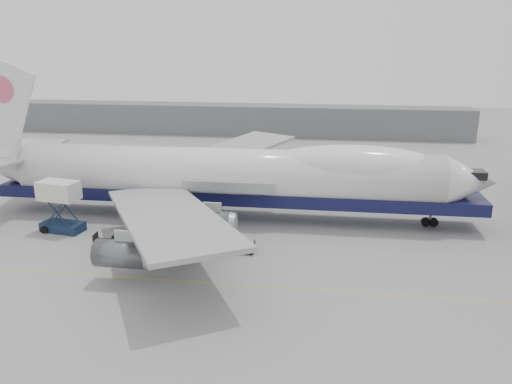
# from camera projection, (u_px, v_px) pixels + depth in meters

# --- Properties ---
(ground) EXTENTS (260.00, 260.00, 0.00)m
(ground) POSITION_uv_depth(u_px,v_px,m) (205.00, 255.00, 52.23)
(ground) COLOR gray
(ground) RESTS_ON ground
(apron_line) EXTENTS (60.00, 0.15, 0.01)m
(apron_line) POSITION_uv_depth(u_px,v_px,m) (190.00, 282.00, 46.55)
(apron_line) COLOR gold
(apron_line) RESTS_ON ground
(hangar) EXTENTS (110.00, 8.00, 7.00)m
(hangar) POSITION_uv_depth(u_px,v_px,m) (232.00, 119.00, 118.84)
(hangar) COLOR slate
(hangar) RESTS_ON ground
(airliner) EXTENTS (67.00, 55.30, 19.98)m
(airliner) POSITION_uv_depth(u_px,v_px,m) (231.00, 174.00, 61.88)
(airliner) COLOR white
(airliner) RESTS_ON ground
(catering_truck) EXTENTS (5.24, 3.99, 6.08)m
(catering_truck) POSITION_uv_depth(u_px,v_px,m) (60.00, 203.00, 57.92)
(catering_truck) COLOR #162643
(catering_truck) RESTS_ON ground
(dolly_0) EXTENTS (2.30, 1.35, 1.30)m
(dolly_0) POSITION_uv_depth(u_px,v_px,m) (105.00, 240.00, 54.76)
(dolly_0) COLOR #2D2D30
(dolly_0) RESTS_ON ground
(dolly_1) EXTENTS (2.30, 1.35, 1.30)m
(dolly_1) POSITION_uv_depth(u_px,v_px,m) (139.00, 242.00, 54.26)
(dolly_1) COLOR #2D2D30
(dolly_1) RESTS_ON ground
(dolly_2) EXTENTS (2.30, 1.35, 1.30)m
(dolly_2) POSITION_uv_depth(u_px,v_px,m) (173.00, 244.00, 53.75)
(dolly_2) COLOR #2D2D30
(dolly_2) RESTS_ON ground
(dolly_3) EXTENTS (2.30, 1.35, 1.30)m
(dolly_3) POSITION_uv_depth(u_px,v_px,m) (208.00, 246.00, 53.25)
(dolly_3) COLOR #2D2D30
(dolly_3) RESTS_ON ground
(dolly_4) EXTENTS (2.30, 1.35, 1.30)m
(dolly_4) POSITION_uv_depth(u_px,v_px,m) (244.00, 248.00, 52.75)
(dolly_4) COLOR #2D2D30
(dolly_4) RESTS_ON ground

